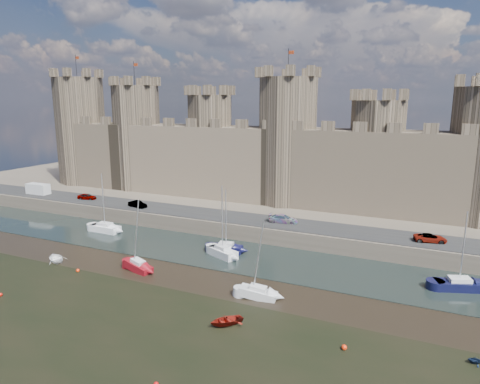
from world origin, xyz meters
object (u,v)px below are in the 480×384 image
Objects in this scene: car_0 at (87,197)px; car_3 at (430,238)px; sailboat_1 at (226,248)px; sailboat_2 at (223,252)px; sailboat_0 at (105,228)px; sailboat_4 at (138,266)px; sailboat_3 at (459,284)px; van at (38,189)px; car_1 at (137,204)px; sailboat_5 at (258,292)px; car_2 at (283,219)px.

car_0 reaches higher than car_3.
sailboat_2 reaches higher than sailboat_1.
sailboat_0 is at bearing 87.72° from car_3.
sailboat_1 is at bearing 68.58° from sailboat_4.
car_0 is 65.59m from sailboat_3.
van is at bearing -168.69° from sailboat_2.
car_1 is 8.17m from sailboat_0.
car_3 is 0.45× the size of sailboat_4.
van is (-25.69, 0.71, 0.46)m from car_1.
sailboat_4 is at bearing -131.28° from car_1.
sailboat_5 is at bearing -19.48° from sailboat_0.
car_3 is at bearing 43.18° from sailboat_4.
car_0 is 36.96m from sailboat_2.
car_2 is at bearing 71.34° from sailboat_4.
car_1 is 0.39× the size of sailboat_0.
sailboat_0 reaches higher than sailboat_3.
car_2 is 0.49× the size of sailboat_3.
sailboat_3 is 1.04× the size of sailboat_5.
car_1 reaches higher than car_0.
sailboat_1 is 0.99× the size of sailboat_3.
sailboat_4 is at bearing -35.20° from sailboat_0.
car_3 is at bearing -101.14° from car_0.
sailboat_1 is 30.02m from sailboat_3.
car_1 is at bearing 150.94° from sailboat_1.
car_2 is 21.85m from sailboat_5.
sailboat_5 reaches higher than car_1.
sailboat_2 is at bearing -118.46° from car_0.
sailboat_5 is (-17.04, -20.57, -2.43)m from car_3.
sailboat_5 reaches higher than car_0.
car_0 is 34.12m from sailboat_4.
car_0 is 0.39× the size of sailboat_3.
car_2 is at bearing 0.14° from van.
car_1 is at bearing 85.20° from sailboat_0.
car_0 is 0.95× the size of car_1.
sailboat_4 is 16.96m from sailboat_5.
car_2 is 0.45× the size of sailboat_2.
sailboat_3 is (64.86, -9.45, -2.38)m from car_0.
sailboat_2 is at bearing 148.32° from car_2.
sailboat_2 is at bearing -103.13° from car_1.
sailboat_0 reaches higher than sailboat_5.
sailboat_5 reaches higher than car_3.
sailboat_0 is (-27.94, -9.27, -2.39)m from car_2.
sailboat_2 reaches higher than sailboat_5.
sailboat_5 is at bearing -110.90° from car_1.
car_1 is 52.62m from sailboat_3.
sailboat_5 is at bearing -22.35° from sailboat_2.
car_1 is at bearing 84.67° from car_2.
sailboat_1 is 1.84m from sailboat_2.
sailboat_5 is (4.31, -21.28, -2.49)m from car_2.
car_1 is at bearing 179.61° from sailboat_2.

